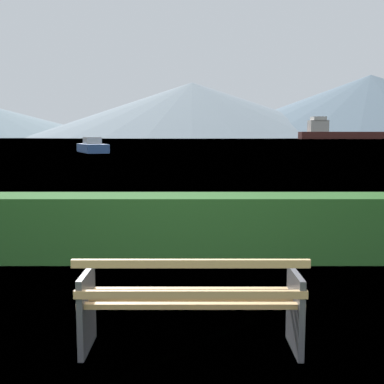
% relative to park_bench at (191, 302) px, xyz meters
% --- Properties ---
extents(ground_plane, '(1400.00, 1400.00, 0.00)m').
position_rel_park_bench_xyz_m(ground_plane, '(0.00, 0.06, -0.43)').
color(ground_plane, '#567A38').
extents(water_surface, '(620.00, 620.00, 0.00)m').
position_rel_park_bench_xyz_m(water_surface, '(0.00, 308.00, -0.43)').
color(water_surface, '#6B8EA3').
rests_on(water_surface, ground_plane).
extents(park_bench, '(1.86, 0.58, 0.87)m').
position_rel_park_bench_xyz_m(park_bench, '(0.00, 0.00, 0.00)').
color(park_bench, tan).
rests_on(park_bench, ground_plane).
extents(hedge_row, '(7.03, 0.85, 0.95)m').
position_rel_park_bench_xyz_m(hedge_row, '(0.00, 3.06, 0.05)').
color(hedge_row, '#285B23').
rests_on(hedge_row, ground_plane).
extents(cargo_ship_large, '(68.31, 13.00, 14.79)m').
position_rel_park_bench_xyz_m(cargo_ship_large, '(100.96, 313.91, 3.70)').
color(cargo_ship_large, '#471E19').
rests_on(cargo_ship_large, water_surface).
extents(sailboat_mid, '(5.03, 7.98, 1.73)m').
position_rel_park_bench_xyz_m(sailboat_mid, '(-11.21, 49.11, 0.19)').
color(sailboat_mid, '#335693').
rests_on(sailboat_mid, water_surface).
extents(distant_hills, '(843.49, 416.96, 71.81)m').
position_rel_park_bench_xyz_m(distant_hills, '(39.09, 555.27, 31.18)').
color(distant_hills, slate).
rests_on(distant_hills, ground_plane).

